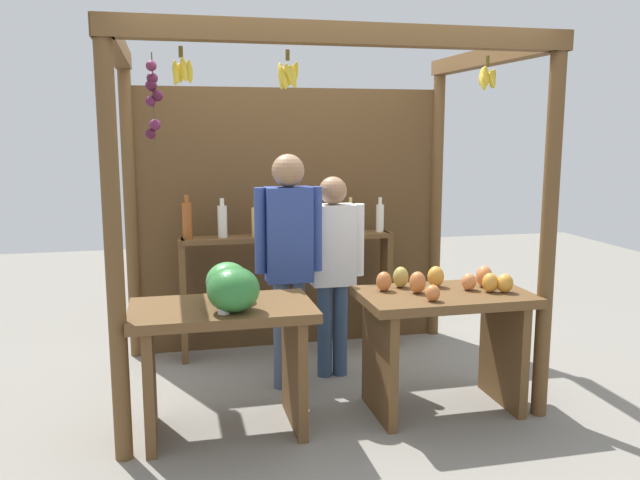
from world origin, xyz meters
TOP-DOWN VIEW (x-y plane):
  - ground_plane at (0.00, 0.00)m, footprint 12.00×12.00m
  - market_stall at (-0.01, 0.40)m, footprint 2.74×1.90m
  - fruit_counter_left at (-0.71, -0.69)m, footprint 1.10×0.66m
  - fruit_counter_right at (0.72, -0.67)m, footprint 1.10×0.64m
  - bottle_shelf_unit at (-0.09, 0.67)m, footprint 1.75×0.22m
  - vendor_man at (-0.20, -0.07)m, footprint 0.48×0.23m
  - vendor_woman at (0.16, 0.09)m, footprint 0.48×0.20m

SIDE VIEW (x-z plane):
  - ground_plane at x=0.00m, z-range 0.00..0.00m
  - fruit_counter_right at x=0.72m, z-range 0.12..1.06m
  - fruit_counter_left at x=-0.71m, z-range 0.14..1.20m
  - bottle_shelf_unit at x=-0.09m, z-range 0.13..1.47m
  - vendor_woman at x=0.16m, z-range 0.14..1.66m
  - vendor_man at x=-0.20m, z-range 0.18..1.86m
  - market_stall at x=-0.01m, z-range 0.20..2.63m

